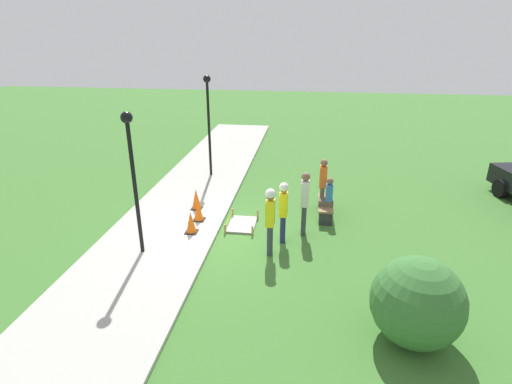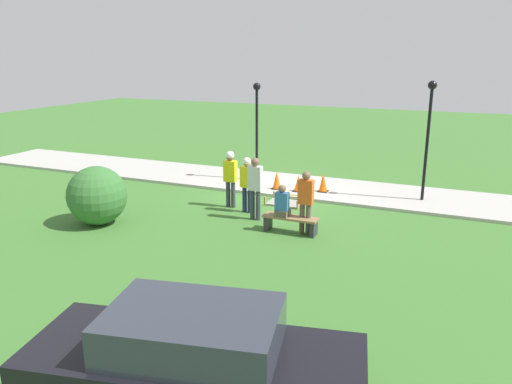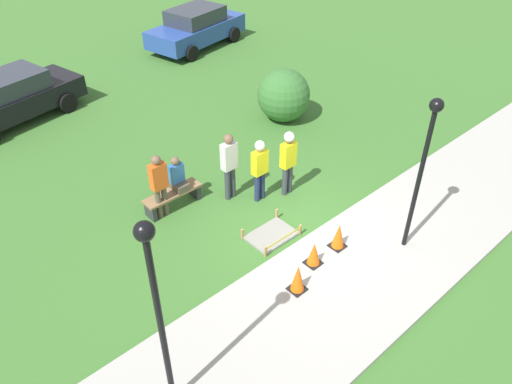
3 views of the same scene
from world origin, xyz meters
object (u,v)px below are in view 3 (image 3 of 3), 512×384
object	(u,v)px
lamppost_near	(425,155)
worker_supervisor	(288,158)
traffic_cone_far_patch	(314,254)
park_bench	(173,197)
traffic_cone_near_patch	(298,278)
bystander_in_gray_shirt	(229,163)
bystander_in_orange_shirt	(159,183)
worker_assistant	(260,166)
lamppost_far	(156,297)
traffic_cone_sidewalk_edge	(339,236)
parked_car_black	(10,98)
parked_car_blue	(196,27)
person_seated_on_bench	(177,176)

from	to	relation	value
lamppost_near	worker_supervisor	bearing A→B (deg)	98.68
traffic_cone_far_patch	park_bench	world-z (taller)	traffic_cone_far_patch
traffic_cone_near_patch	bystander_in_gray_shirt	xyz separation A→B (m)	(1.08, 3.46, 0.64)
bystander_in_gray_shirt	bystander_in_orange_shirt	bearing A→B (deg)	162.58
worker_assistant	traffic_cone_far_patch	bearing A→B (deg)	-106.83
bystander_in_gray_shirt	lamppost_near	size ratio (longest dim) A/B	0.51
traffic_cone_near_patch	lamppost_far	world-z (taller)	lamppost_far
traffic_cone_sidewalk_edge	worker_supervisor	size ratio (longest dim) A/B	0.35
parked_car_black	parked_car_blue	bearing A→B (deg)	-1.79
worker_assistant	person_seated_on_bench	bearing A→B (deg)	142.26
traffic_cone_far_patch	parked_car_blue	size ratio (longest dim) A/B	0.12
bystander_in_gray_shirt	parked_car_blue	bearing A→B (deg)	57.81
traffic_cone_sidewalk_edge	park_bench	bearing A→B (deg)	116.13
worker_supervisor	bystander_in_gray_shirt	bearing A→B (deg)	145.47
traffic_cone_far_patch	park_bench	distance (m)	3.95
traffic_cone_sidewalk_edge	bystander_in_gray_shirt	bearing A→B (deg)	99.59
lamppost_far	worker_assistant	bearing A→B (deg)	33.49
traffic_cone_sidewalk_edge	lamppost_far	bearing A→B (deg)	-172.69
bystander_in_orange_shirt	traffic_cone_near_patch	bearing A→B (deg)	-81.00
traffic_cone_far_patch	traffic_cone_sidewalk_edge	xyz separation A→B (m)	(0.81, 0.00, 0.03)
lamppost_far	person_seated_on_bench	bearing A→B (deg)	53.92
worker_assistant	bystander_in_orange_shirt	xyz separation A→B (m)	(-2.23, 1.10, -0.04)
lamppost_far	parked_car_black	bearing A→B (deg)	81.08
traffic_cone_far_patch	traffic_cone_sidewalk_edge	distance (m)	0.81
traffic_cone_far_patch	worker_assistant	distance (m)	2.79
parked_car_blue	traffic_cone_far_patch	bearing A→B (deg)	-127.84
traffic_cone_sidewalk_edge	parked_car_blue	world-z (taller)	parked_car_blue
bystander_in_gray_shirt	lamppost_far	bearing A→B (deg)	-139.08
bystander_in_gray_shirt	person_seated_on_bench	bearing A→B (deg)	147.87
traffic_cone_sidewalk_edge	bystander_in_gray_shirt	xyz separation A→B (m)	(-0.53, 3.16, 0.66)
worker_assistant	lamppost_near	xyz separation A→B (m)	(1.21, -3.57, 1.48)
lamppost_far	bystander_in_gray_shirt	bearing A→B (deg)	40.92
traffic_cone_sidewalk_edge	lamppost_near	size ratio (longest dim) A/B	0.18
worker_assistant	bystander_in_gray_shirt	distance (m)	0.76
traffic_cone_sidewalk_edge	worker_supervisor	xyz separation A→B (m)	(0.69, 2.32, 0.68)
lamppost_far	traffic_cone_near_patch	bearing A→B (deg)	5.73
lamppost_near	lamppost_far	bearing A→B (deg)	176.82
traffic_cone_near_patch	traffic_cone_sidewalk_edge	distance (m)	1.64
traffic_cone_sidewalk_edge	bystander_in_orange_shirt	size ratio (longest dim) A/B	0.37
worker_assistant	bystander_in_gray_shirt	xyz separation A→B (m)	(-0.51, 0.56, 0.04)
traffic_cone_near_patch	lamppost_far	xyz separation A→B (m)	(-3.29, -0.33, 2.20)
worker_supervisor	lamppost_far	world-z (taller)	lamppost_far
person_seated_on_bench	worker_supervisor	bearing A→B (deg)	-33.41
traffic_cone_far_patch	lamppost_far	world-z (taller)	lamppost_far
traffic_cone_far_patch	worker_supervisor	size ratio (longest dim) A/B	0.32
person_seated_on_bench	worker_supervisor	xyz separation A→B (m)	(2.33, -1.53, 0.28)
worker_assistant	lamppost_far	size ratio (longest dim) A/B	0.45
person_seated_on_bench	worker_supervisor	size ratio (longest dim) A/B	0.49
lamppost_near	parked_car_black	xyz separation A→B (m)	(-4.26, 12.04, -1.71)
lamppost_near	lamppost_far	xyz separation A→B (m)	(-6.09, 0.34, 0.12)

